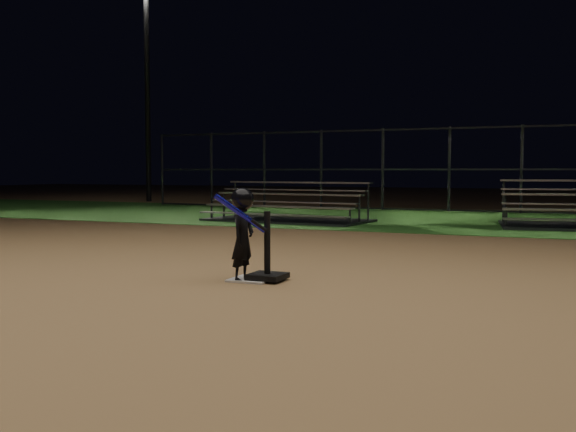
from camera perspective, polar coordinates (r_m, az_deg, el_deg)
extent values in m
plane|color=#9C7446|center=(7.20, -3.15, -5.68)|extent=(80.00, 80.00, 0.00)
cube|color=#24561B|center=(16.70, 12.27, -0.22)|extent=(60.00, 8.00, 0.01)
cube|color=beige|center=(7.20, -3.15, -5.58)|extent=(0.45, 0.45, 0.02)
cube|color=black|center=(7.14, -1.83, -5.31)|extent=(0.38, 0.38, 0.06)
cylinder|color=black|center=(7.09, -1.84, -2.35)|extent=(0.07, 0.07, 0.68)
imported|color=black|center=(7.10, -4.01, -2.07)|extent=(0.24, 0.35, 0.92)
sphere|color=black|center=(7.06, -4.02, 1.50)|extent=(0.25, 0.25, 0.25)
cylinder|color=#1C19DC|center=(6.92, -4.22, 0.22)|extent=(0.44, 0.47, 0.43)
cylinder|color=black|center=(6.96, -2.59, -0.81)|extent=(0.15, 0.16, 0.14)
cube|color=#B4B4B9|center=(15.02, -1.01, 0.85)|extent=(3.85, 0.61, 0.04)
cube|color=#B4B4B9|center=(14.79, -1.53, 0.13)|extent=(3.85, 0.61, 0.03)
cube|color=#B4B4B9|center=(15.46, -0.03, 1.94)|extent=(3.85, 0.61, 0.04)
cube|color=#B4B4B9|center=(15.24, -0.52, 1.26)|extent=(3.85, 0.61, 0.03)
cube|color=#B4B4B9|center=(15.92, 0.89, 2.97)|extent=(3.85, 0.61, 0.04)
cube|color=#B4B4B9|center=(15.69, 0.43, 2.32)|extent=(3.85, 0.61, 0.03)
cube|color=#38383D|center=(15.50, -0.03, -0.37)|extent=(4.02, 2.25, 0.06)
cube|color=#38383D|center=(19.65, 13.94, 0.50)|extent=(20.00, 0.05, 0.05)
cube|color=#38383D|center=(19.61, 14.00, 4.00)|extent=(20.00, 0.05, 0.05)
cube|color=#38383D|center=(19.65, 14.06, 7.50)|extent=(20.00, 0.05, 0.05)
cylinder|color=#38383D|center=(23.41, -11.01, 4.02)|extent=(0.08, 0.08, 2.50)
cylinder|color=#38383D|center=(21.01, 0.38, 4.11)|extent=(0.08, 0.08, 2.50)
cylinder|color=#38383D|center=(19.61, 14.00, 4.00)|extent=(0.08, 0.08, 2.50)
cylinder|color=#2D2D30|center=(26.34, -12.26, 9.99)|extent=(0.20, 0.20, 8.00)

